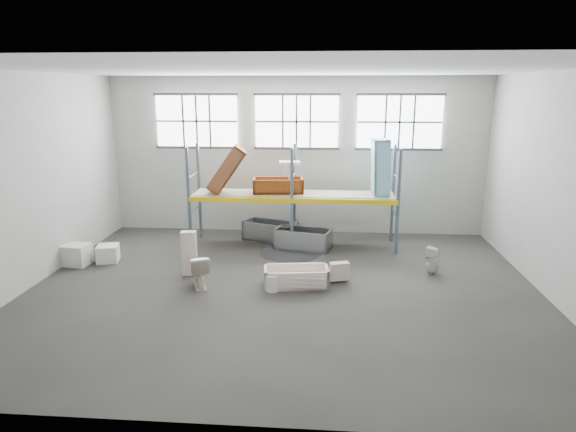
# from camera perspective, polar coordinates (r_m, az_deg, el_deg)

# --- Properties ---
(floor) EXTENTS (12.00, 10.00, 0.10)m
(floor) POSITION_cam_1_polar(r_m,az_deg,el_deg) (11.96, -0.57, -8.52)
(floor) COLOR #413D38
(floor) RESTS_ON ground
(ceiling) EXTENTS (12.00, 10.00, 0.10)m
(ceiling) POSITION_cam_1_polar(r_m,az_deg,el_deg) (11.04, -0.64, 16.69)
(ceiling) COLOR silver
(ceiling) RESTS_ON ground
(wall_back) EXTENTS (12.00, 0.10, 5.00)m
(wall_back) POSITION_cam_1_polar(r_m,az_deg,el_deg) (16.20, 0.99, 6.86)
(wall_back) COLOR #A3A197
(wall_back) RESTS_ON ground
(wall_front) EXTENTS (12.00, 0.10, 5.00)m
(wall_front) POSITION_cam_1_polar(r_m,az_deg,el_deg) (6.37, -4.66, -4.83)
(wall_front) COLOR #A2A096
(wall_front) RESTS_ON ground
(wall_left) EXTENTS (0.10, 10.00, 5.00)m
(wall_left) POSITION_cam_1_polar(r_m,az_deg,el_deg) (13.21, -27.80, 3.54)
(wall_left) COLOR #B2B0A5
(wall_left) RESTS_ON ground
(wall_right) EXTENTS (0.10, 10.00, 5.00)m
(wall_right) POSITION_cam_1_polar(r_m,az_deg,el_deg) (12.28, 28.83, 2.72)
(wall_right) COLOR #A8A69A
(wall_right) RESTS_ON ground
(window_left) EXTENTS (2.60, 0.04, 1.60)m
(window_left) POSITION_cam_1_polar(r_m,az_deg,el_deg) (16.50, -10.37, 10.60)
(window_left) COLOR white
(window_left) RESTS_ON wall_back
(window_mid) EXTENTS (2.60, 0.04, 1.60)m
(window_mid) POSITION_cam_1_polar(r_m,az_deg,el_deg) (15.99, 0.99, 10.72)
(window_mid) COLOR white
(window_mid) RESTS_ON wall_back
(window_right) EXTENTS (2.60, 0.04, 1.60)m
(window_right) POSITION_cam_1_polar(r_m,az_deg,el_deg) (16.11, 12.61, 10.42)
(window_right) COLOR white
(window_right) RESTS_ON wall_back
(rack_upright_la) EXTENTS (0.08, 0.08, 3.00)m
(rack_upright_la) POSITION_cam_1_polar(r_m,az_deg,el_deg) (14.77, -11.25, 1.93)
(rack_upright_la) COLOR slate
(rack_upright_la) RESTS_ON floor
(rack_upright_lb) EXTENTS (0.08, 0.08, 3.00)m
(rack_upright_lb) POSITION_cam_1_polar(r_m,az_deg,el_deg) (15.91, -10.10, 2.85)
(rack_upright_lb) COLOR slate
(rack_upright_lb) RESTS_ON floor
(rack_upright_ma) EXTENTS (0.08, 0.08, 3.00)m
(rack_upright_ma) POSITION_cam_1_polar(r_m,az_deg,el_deg) (14.26, 0.44, 1.77)
(rack_upright_ma) COLOR slate
(rack_upright_ma) RESTS_ON floor
(rack_upright_mb) EXTENTS (0.08, 0.08, 3.00)m
(rack_upright_mb) POSITION_cam_1_polar(r_m,az_deg,el_deg) (15.43, 0.76, 2.72)
(rack_upright_mb) COLOR slate
(rack_upright_mb) RESTS_ON floor
(rack_upright_ra) EXTENTS (0.08, 0.08, 3.00)m
(rack_upright_ra) POSITION_cam_1_polar(r_m,az_deg,el_deg) (14.37, 12.47, 1.52)
(rack_upright_ra) COLOR slate
(rack_upright_ra) RESTS_ON floor
(rack_upright_rb) EXTENTS (0.08, 0.08, 3.00)m
(rack_upright_rb) POSITION_cam_1_polar(r_m,az_deg,el_deg) (15.53, 11.88, 2.49)
(rack_upright_rb) COLOR slate
(rack_upright_rb) RESTS_ON floor
(rack_beam_front) EXTENTS (6.00, 0.10, 0.14)m
(rack_beam_front) POSITION_cam_1_polar(r_m,az_deg,el_deg) (14.26, 0.44, 1.77)
(rack_beam_front) COLOR yellow
(rack_beam_front) RESTS_ON floor
(rack_beam_back) EXTENTS (6.00, 0.10, 0.14)m
(rack_beam_back) POSITION_cam_1_polar(r_m,az_deg,el_deg) (15.43, 0.76, 2.72)
(rack_beam_back) COLOR yellow
(rack_beam_back) RESTS_ON floor
(shelf_deck) EXTENTS (5.90, 1.10, 0.03)m
(shelf_deck) POSITION_cam_1_polar(r_m,az_deg,el_deg) (14.83, 0.61, 2.57)
(shelf_deck) COLOR gray
(shelf_deck) RESTS_ON floor
(wet_patch) EXTENTS (1.80, 1.80, 0.00)m
(wet_patch) POSITION_cam_1_polar(r_m,az_deg,el_deg) (14.47, 0.37, -4.21)
(wet_patch) COLOR black
(wet_patch) RESTS_ON floor
(bathtub_beige) EXTENTS (1.62, 0.92, 0.45)m
(bathtub_beige) POSITION_cam_1_polar(r_m,az_deg,el_deg) (12.04, 0.96, -6.95)
(bathtub_beige) COLOR #F9DBD3
(bathtub_beige) RESTS_ON floor
(cistern_spare) EXTENTS (0.50, 0.34, 0.44)m
(cistern_spare) POSITION_cam_1_polar(r_m,az_deg,el_deg) (12.31, 5.88, -6.27)
(cistern_spare) COLOR beige
(cistern_spare) RESTS_ON bathtub_beige
(sink_in_tub) EXTENTS (0.55, 0.55, 0.17)m
(sink_in_tub) POSITION_cam_1_polar(r_m,az_deg,el_deg) (12.42, 1.09, -6.60)
(sink_in_tub) COLOR beige
(sink_in_tub) RESTS_ON bathtub_beige
(toilet_beige) EXTENTS (0.69, 0.88, 0.79)m
(toilet_beige) POSITION_cam_1_polar(r_m,az_deg,el_deg) (12.14, -10.12, -6.14)
(toilet_beige) COLOR #F3E1CA
(toilet_beige) RESTS_ON floor
(cistern_tall) EXTENTS (0.39, 0.28, 1.14)m
(cistern_tall) POSITION_cam_1_polar(r_m,az_deg,el_deg) (12.87, -11.20, -4.19)
(cistern_tall) COLOR beige
(cistern_tall) RESTS_ON floor
(toilet_white) EXTENTS (0.42, 0.42, 0.72)m
(toilet_white) POSITION_cam_1_polar(r_m,az_deg,el_deg) (13.27, 16.20, -4.89)
(toilet_white) COLOR white
(toilet_white) RESTS_ON floor
(steel_tub_left) EXTENTS (1.79, 1.31, 0.60)m
(steel_tub_left) POSITION_cam_1_polar(r_m,az_deg,el_deg) (15.60, -2.04, -1.70)
(steel_tub_left) COLOR #A1A4AA
(steel_tub_left) RESTS_ON floor
(steel_tub_right) EXTENTS (1.74, 1.09, 0.59)m
(steel_tub_right) POSITION_cam_1_polar(r_m,az_deg,el_deg) (14.77, 1.73, -2.63)
(steel_tub_right) COLOR #AAACB3
(steel_tub_right) RESTS_ON floor
(rust_tub_flat) EXTENTS (1.56, 0.87, 0.42)m
(rust_tub_flat) POSITION_cam_1_polar(r_m,az_deg,el_deg) (14.87, -1.14, 3.54)
(rust_tub_flat) COLOR #9B4E11
(rust_tub_flat) RESTS_ON shelf_deck
(rust_tub_tilted) EXTENTS (1.29, 0.84, 1.48)m
(rust_tub_tilted) POSITION_cam_1_polar(r_m,az_deg,el_deg) (14.87, -6.98, 5.29)
(rust_tub_tilted) COLOR #98632D
(rust_tub_tilted) RESTS_ON shelf_deck
(sink_on_shelf) EXTENTS (0.62, 0.49, 0.54)m
(sink_on_shelf) POSITION_cam_1_polar(r_m,az_deg,el_deg) (14.44, 0.18, 4.33)
(sink_on_shelf) COLOR white
(sink_on_shelf) RESTS_ON rust_tub_flat
(blue_tub_upright) EXTENTS (0.55, 0.79, 1.64)m
(blue_tub_upright) POSITION_cam_1_polar(r_m,az_deg,el_deg) (14.75, 10.52, 5.48)
(blue_tub_upright) COLOR #81BCD2
(blue_tub_upright) RESTS_ON shelf_deck
(bucket) EXTENTS (0.34, 0.34, 0.39)m
(bucket) POSITION_cam_1_polar(r_m,az_deg,el_deg) (11.77, -1.84, -7.65)
(bucket) COLOR silver
(bucket) RESTS_ON floor
(carton_near) EXTENTS (0.71, 0.63, 0.56)m
(carton_near) POSITION_cam_1_polar(r_m,az_deg,el_deg) (14.58, -22.96, -4.09)
(carton_near) COLOR silver
(carton_near) RESTS_ON floor
(carton_far) EXTENTS (0.65, 0.65, 0.45)m
(carton_far) POSITION_cam_1_polar(r_m,az_deg,el_deg) (14.56, -19.87, -4.03)
(carton_far) COLOR white
(carton_far) RESTS_ON floor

